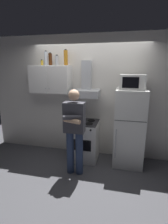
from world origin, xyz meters
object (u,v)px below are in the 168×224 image
Objects in this scene: person_standing at (74,130)px; bottle_vodka_clear at (46,58)px; refrigerator at (129,128)px; microwave at (132,82)px; bottle_spice_jar at (42,63)px; bottle_rum_dark at (50,59)px; bottle_liquor_amber at (66,58)px; stove_oven at (84,140)px; upper_cabinet at (50,79)px; bottle_canister_steel at (57,60)px; range_hood at (86,87)px.

bottle_vodka_clear is (-0.82, 0.72, 1.29)m from person_standing.
microwave is (-0.00, 0.02, 0.94)m from refrigerator.
bottle_rum_dark is (0.20, 0.00, 0.07)m from bottle_spice_jar.
bottle_liquor_amber is at bearing 117.07° from person_standing.
bottle_liquor_amber is 1.25× the size of bottle_rum_dark.
bottle_rum_dark reaches higher than stove_oven.
bottle_spice_jar reaches higher than microwave.
bottle_liquor_amber reaches higher than stove_oven.
upper_cabinet is at bearing 153.37° from bottle_rum_dark.
bottle_canister_steel is (-0.64, 0.15, 1.72)m from stove_oven.
bottle_liquor_amber is at bearing 9.63° from bottle_rum_dark.
microwave reaches higher than person_standing.
bottle_spice_jar is at bearing 142.14° from person_standing.
upper_cabinet is 1.20× the size of range_hood.
stove_oven is 1.94m from bottle_spice_jar.
range_hood is 2.48× the size of bottle_vodka_clear.
upper_cabinet is 0.43m from bottle_canister_steel.
bottle_rum_dark is at bearing 135.27° from person_standing.
bottle_canister_steel reaches higher than microwave.
refrigerator is 2.21m from bottle_rum_dark.
microwave is at bearing -2.79° from bottle_spice_jar.
bottle_spice_jar is (-1.92, 0.09, 0.36)m from microwave.
upper_cabinet is 0.81m from range_hood.
person_standing is at bearing -37.86° from bottle_spice_jar.
stove_oven is 1.84m from bottle_canister_steel.
bottle_spice_jar is at bearing 173.40° from stove_oven.
refrigerator is at bearing 0.04° from stove_oven.
bottle_liquor_amber reaches higher than upper_cabinet.
bottle_rum_dark is at bearing 171.71° from stove_oven.
bottle_liquor_amber is (-0.45, 0.04, 0.61)m from range_hood.
person_standing is at bearing -94.72° from stove_oven.
bottle_rum_dark is at bearing 176.88° from microwave.
person_standing is 13.37× the size of bottle_spice_jar.
bottle_spice_jar is (-1.92, 0.11, 1.30)m from refrigerator.
upper_cabinet is at bearing 171.10° from stove_oven.
bottle_rum_dark is at bearing 176.28° from refrigerator.
bottle_rum_dark is at bearing -26.63° from upper_cabinet.
upper_cabinet is at bearing 4.17° from bottle_spice_jar.
person_standing is 1.69m from bottle_vodka_clear.
bottle_canister_steel reaches higher than bottle_spice_jar.
microwave is 3.91× the size of bottle_spice_jar.
bottle_canister_steel is at bearing 8.06° from bottle_vodka_clear.
bottle_liquor_amber is at bearing 174.59° from range_hood.
range_hood is 0.47× the size of refrigerator.
range_hood reaches higher than person_standing.
bottle_spice_jar is at bearing -175.83° from upper_cabinet.
bottle_canister_steel is 0.14m from bottle_rum_dark.
microwave is 0.29× the size of person_standing.
bottle_vodka_clear is at bearing 138.84° from person_standing.
range_hood is 6.11× the size of bottle_spice_jar.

